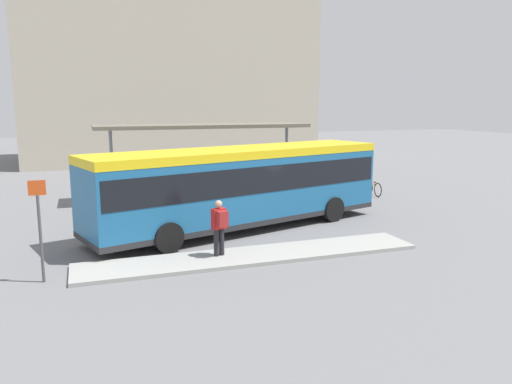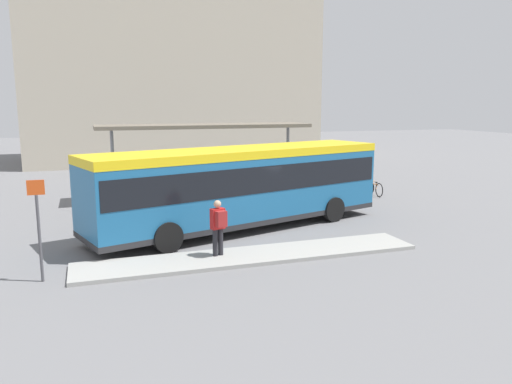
% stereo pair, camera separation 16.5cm
% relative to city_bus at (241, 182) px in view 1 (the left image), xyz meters
% --- Properties ---
extents(ground_plane, '(120.00, 120.00, 0.00)m').
position_rel_city_bus_xyz_m(ground_plane, '(-0.01, -0.00, -1.82)').
color(ground_plane, slate).
extents(curb_island, '(10.87, 1.80, 0.12)m').
position_rel_city_bus_xyz_m(curb_island, '(-0.81, -3.68, -1.76)').
color(curb_island, '#9E9E99').
rests_on(curb_island, ground_plane).
extents(city_bus, '(12.25, 5.95, 3.12)m').
position_rel_city_bus_xyz_m(city_bus, '(0.00, 0.00, 0.00)').
color(city_bus, '#1E6093').
rests_on(city_bus, ground_plane).
extents(pedestrian_waiting, '(0.48, 0.52, 1.75)m').
position_rel_city_bus_xyz_m(pedestrian_waiting, '(-1.83, -3.52, -0.70)').
color(pedestrian_waiting, '#232328').
rests_on(pedestrian_waiting, curb_island).
extents(bicycle_orange, '(0.48, 1.73, 0.74)m').
position_rel_city_bus_xyz_m(bicycle_orange, '(8.74, 4.52, -1.45)').
color(bicycle_orange, black).
rests_on(bicycle_orange, ground_plane).
extents(bicycle_black, '(0.48, 1.69, 0.74)m').
position_rel_city_bus_xyz_m(bicycle_black, '(8.63, 5.41, -1.46)').
color(bicycle_black, black).
rests_on(bicycle_black, ground_plane).
extents(station_shelter, '(10.72, 2.51, 3.75)m').
position_rel_city_bus_xyz_m(station_shelter, '(0.19, 6.87, 1.77)').
color(station_shelter, '#706656').
rests_on(station_shelter, ground_plane).
extents(potted_planter_near_shelter, '(1.01, 1.01, 1.37)m').
position_rel_city_bus_xyz_m(potted_planter_near_shelter, '(-2.76, 4.79, -1.12)').
color(potted_planter_near_shelter, slate).
rests_on(potted_planter_near_shelter, ground_plane).
extents(potted_planter_far_side, '(0.88, 0.88, 1.29)m').
position_rel_city_bus_xyz_m(potted_planter_far_side, '(3.71, 4.85, -1.15)').
color(potted_planter_far_side, slate).
rests_on(potted_planter_far_side, ground_plane).
extents(platform_sign, '(0.44, 0.08, 2.80)m').
position_rel_city_bus_xyz_m(platform_sign, '(-6.87, -3.86, -0.27)').
color(platform_sign, '#4C4C51').
rests_on(platform_sign, ground_plane).
extents(station_building, '(23.34, 11.19, 14.11)m').
position_rel_city_bus_xyz_m(station_building, '(1.74, 26.12, 5.23)').
color(station_building, '#BCB29E').
rests_on(station_building, ground_plane).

